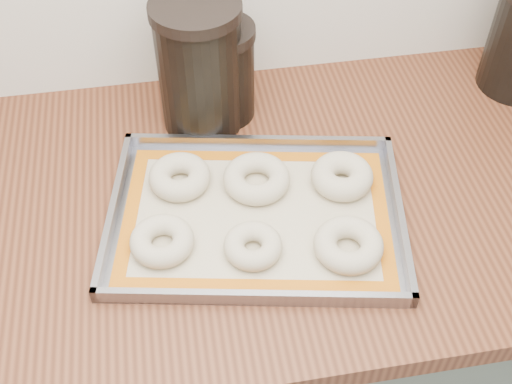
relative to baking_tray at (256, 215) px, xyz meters
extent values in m
cube|color=slate|center=(0.20, 0.06, -0.48)|extent=(3.00, 0.65, 0.86)
cube|color=brown|center=(0.20, 0.06, -0.03)|extent=(3.06, 0.68, 0.04)
cube|color=gray|center=(0.00, 0.00, 0.00)|extent=(0.51, 0.41, 0.00)
cube|color=gray|center=(0.03, 0.16, 0.01)|extent=(0.45, 0.10, 0.02)
cube|color=gray|center=(-0.03, -0.16, 0.01)|extent=(0.45, 0.10, 0.02)
cube|color=gray|center=(-0.22, 0.04, 0.01)|extent=(0.07, 0.33, 0.02)
cube|color=gray|center=(0.22, -0.04, 0.01)|extent=(0.07, 0.33, 0.02)
cube|color=#C6B793|center=(0.00, 0.00, 0.00)|extent=(0.47, 0.36, 0.00)
cube|color=#C5640D|center=(0.03, 0.13, 0.00)|extent=(0.42, 0.10, 0.00)
cube|color=#C5640D|center=(-0.03, -0.13, 0.00)|extent=(0.42, 0.10, 0.00)
cube|color=#C5640D|center=(-0.20, 0.04, 0.00)|extent=(0.07, 0.25, 0.00)
cube|color=#C5640D|center=(0.20, -0.04, 0.00)|extent=(0.07, 0.25, 0.00)
torus|color=beige|center=(-0.15, -0.04, 0.01)|extent=(0.11, 0.11, 0.03)
torus|color=beige|center=(-0.02, -0.07, 0.01)|extent=(0.09, 0.09, 0.03)
torus|color=beige|center=(0.12, -0.09, 0.02)|extent=(0.14, 0.14, 0.03)
torus|color=beige|center=(-0.11, 0.09, 0.02)|extent=(0.11, 0.11, 0.04)
torus|color=beige|center=(0.01, 0.06, 0.02)|extent=(0.12, 0.12, 0.03)
torus|color=beige|center=(0.15, 0.04, 0.02)|extent=(0.12, 0.12, 0.04)
cylinder|color=black|center=(-0.06, 0.25, 0.10)|extent=(0.14, 0.14, 0.22)
cylinder|color=black|center=(-0.06, 0.25, 0.22)|extent=(0.15, 0.15, 0.02)
cylinder|color=black|center=(-0.01, 0.26, 0.08)|extent=(0.11, 0.11, 0.16)
cylinder|color=black|center=(-0.01, 0.26, 0.17)|extent=(0.12, 0.12, 0.02)
camera|label=1|loc=(-0.11, -0.65, 0.77)|focal=45.00mm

